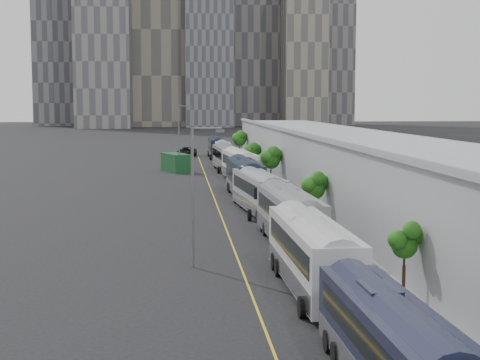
{
  "coord_description": "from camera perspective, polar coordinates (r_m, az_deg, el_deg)",
  "views": [
    {
      "loc": [
        -5.29,
        -4.63,
        10.05
      ],
      "look_at": [
        0.39,
        62.49,
        3.0
      ],
      "focal_mm": 55.0,
      "sensor_mm": 36.0,
      "label": 1
    }
  ],
  "objects": [
    {
      "name": "tree_3",
      "position": [
        87.16,
        2.41,
        1.8
      ],
      "size": [
        2.23,
        2.23,
        4.85
      ],
      "color": "black",
      "rests_on": "ground"
    },
    {
      "name": "tree_1",
      "position": [
        38.33,
        12.64,
        -4.79
      ],
      "size": [
        1.33,
        1.33,
        3.71
      ],
      "color": "black",
      "rests_on": "ground"
    },
    {
      "name": "skyline",
      "position": [
        331.32,
        -4.5,
        13.03
      ],
      "size": [
        145.0,
        64.0,
        120.0
      ],
      "color": "slate",
      "rests_on": "ground"
    },
    {
      "name": "bus_3",
      "position": [
        52.71,
        3.86,
        -3.19
      ],
      "size": [
        3.22,
        13.62,
        3.95
      ],
      "rotation": [
        0.0,
        0.0,
        0.04
      ],
      "color": "gray",
      "rests_on": "ground"
    },
    {
      "name": "bus_5",
      "position": [
        79.38,
        0.38,
        -0.04
      ],
      "size": [
        3.15,
        14.05,
        4.09
      ],
      "rotation": [
        0.0,
        0.0,
        0.02
      ],
      "color": "#151F30",
      "rests_on": "ground"
    },
    {
      "name": "bus_6",
      "position": [
        94.85,
        -0.02,
        0.94
      ],
      "size": [
        3.85,
        14.1,
        4.07
      ],
      "rotation": [
        0.0,
        0.0,
        0.08
      ],
      "color": "white",
      "rests_on": "ground"
    },
    {
      "name": "suv",
      "position": [
        139.65,
        -4.17,
        2.2
      ],
      "size": [
        4.27,
        6.92,
        1.79
      ],
      "primitive_type": "imported",
      "rotation": [
        0.0,
        0.0,
        -0.21
      ],
      "color": "black",
      "rests_on": "ground"
    },
    {
      "name": "depot",
      "position": [
        62.71,
        12.14,
        -0.14
      ],
      "size": [
        12.45,
        160.4,
        7.2
      ],
      "color": "gray",
      "rests_on": "ground"
    },
    {
      "name": "bus_2",
      "position": [
        39.76,
        5.61,
        -6.21
      ],
      "size": [
        3.02,
        13.66,
        3.98
      ],
      "rotation": [
        0.0,
        0.0,
        0.02
      ],
      "color": "silver",
      "rests_on": "ground"
    },
    {
      "name": "bus_1",
      "position": [
        26.42,
        11.54,
        -13.08
      ],
      "size": [
        2.7,
        12.06,
        3.51
      ],
      "rotation": [
        0.0,
        0.0,
        0.02
      ],
      "color": "black",
      "rests_on": "ground"
    },
    {
      "name": "sidewalk",
      "position": [
        62.13,
        8.55,
        -3.35
      ],
      "size": [
        10.0,
        170.0,
        0.12
      ],
      "primitive_type": "cube",
      "color": "gray",
      "rests_on": "ground"
    },
    {
      "name": "street_lamp_near",
      "position": [
        44.77,
        -3.46,
        -0.51
      ],
      "size": [
        2.04,
        0.22,
        8.64
      ],
      "color": "#59595E",
      "rests_on": "ground"
    },
    {
      "name": "lane_line",
      "position": [
        60.59,
        -1.18,
        -3.57
      ],
      "size": [
        0.12,
        160.0,
        0.02
      ],
      "primitive_type": "cube",
      "color": "gold",
      "rests_on": "ground"
    },
    {
      "name": "tree_4",
      "position": [
        109.66,
        0.93,
        2.27
      ],
      "size": [
        2.21,
        2.21,
        4.09
      ],
      "color": "black",
      "rests_on": "ground"
    },
    {
      "name": "bus_7",
      "position": [
        110.24,
        -1.12,
        1.6
      ],
      "size": [
        3.36,
        13.47,
        3.9
      ],
      "rotation": [
        0.0,
        0.0,
        0.05
      ],
      "color": "gray",
      "rests_on": "ground"
    },
    {
      "name": "shipping_container",
      "position": [
        108.3,
        -5.01,
        1.35
      ],
      "size": [
        4.53,
        6.65,
        2.7
      ],
      "primitive_type": "cube",
      "rotation": [
        0.0,
        0.0,
        0.37
      ],
      "color": "#133F1F",
      "rests_on": "ground"
    },
    {
      "name": "street_lamp_far",
      "position": [
        105.86,
        -4.66,
        3.53
      ],
      "size": [
        2.04,
        0.22,
        9.73
      ],
      "color": "#59595E",
      "rests_on": "ground"
    },
    {
      "name": "bus_4",
      "position": [
        67.73,
        1.46,
        -1.17
      ],
      "size": [
        3.88,
        13.34,
        3.84
      ],
      "rotation": [
        0.0,
        0.0,
        0.09
      ],
      "color": "#9D9FA7",
      "rests_on": "ground"
    },
    {
      "name": "tree_5",
      "position": [
        130.74,
        -0.03,
        3.28
      ],
      "size": [
        2.32,
        2.32,
        5.09
      ],
      "color": "black",
      "rests_on": "ground"
    },
    {
      "name": "tree_2",
      "position": [
        60.93,
        5.78,
        -0.47
      ],
      "size": [
        1.79,
        1.79,
        4.17
      ],
      "color": "black",
      "rests_on": "ground"
    },
    {
      "name": "bus_9",
      "position": [
        135.81,
        -1.83,
        2.42
      ],
      "size": [
        2.93,
        13.18,
        3.85
      ],
      "rotation": [
        0.0,
        0.0,
        0.0
      ],
      "color": "black",
      "rests_on": "ground"
    },
    {
      "name": "bus_8",
      "position": [
        123.07,
        -1.32,
        2.01
      ],
      "size": [
        2.91,
        12.63,
        3.67
      ],
      "rotation": [
        0.0,
        0.0,
        -0.03
      ],
      "color": "silver",
      "rests_on": "ground"
    }
  ]
}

